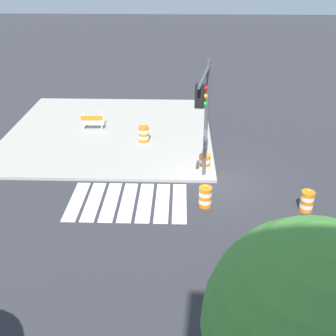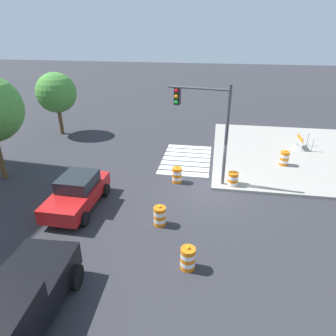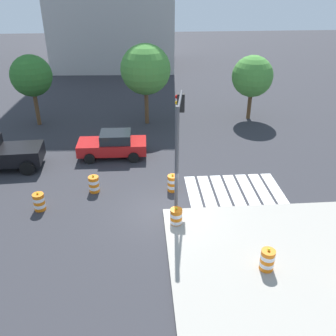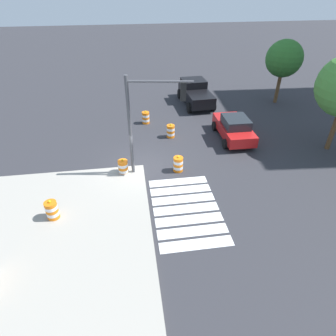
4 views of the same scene
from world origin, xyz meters
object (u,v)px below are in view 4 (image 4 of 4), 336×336
Objects in this scene: pickup_truck at (195,92)px; traffic_barrel_on_sidewalk at (52,210)px; sports_car at (234,128)px; traffic_barrel_crosswalk_end at (178,164)px; traffic_light_pole at (151,110)px; street_tree_streetside_near at (284,59)px; traffic_barrel_median_far at (171,131)px; traffic_barrel_median_near at (146,118)px; traffic_barrel_near_corner at (123,167)px.

traffic_barrel_on_sidewalk is (13.51, -9.76, -0.37)m from pickup_truck.
pickup_truck is (-6.96, -1.17, 0.16)m from sports_car.
sports_car is 5.64m from traffic_barrel_crosswalk_end.
traffic_light_pole reaches higher than traffic_barrel_crosswalk_end.
traffic_barrel_median_far is at bearing -63.17° from street_tree_streetside_near.
traffic_light_pole is (10.47, -4.79, 2.94)m from pickup_truck.
sports_car is at bearing -44.99° from street_tree_streetside_near.
sports_car is 7.06m from pickup_truck.
traffic_barrel_crosswalk_end is at bearing -2.91° from traffic_barrel_median_far.
traffic_barrel_on_sidewalk reaches higher than traffic_barrel_crosswalk_end.
sports_car is 4.24× the size of traffic_barrel_median_near.
traffic_barrel_median_far is at bearing 31.26° from traffic_barrel_median_near.
traffic_barrel_median_near is 0.19× the size of traffic_light_pole.
traffic_barrel_median_far is at bearing -100.87° from sports_car.
street_tree_streetside_near is at bearing 82.73° from pickup_truck.
traffic_light_pole reaches higher than traffic_barrel_near_corner.
traffic_barrel_near_corner is 0.19× the size of street_tree_streetside_near.
sports_car is 0.82× the size of street_tree_streetside_near.
street_tree_streetside_near is at bearing 131.87° from traffic_barrel_crosswalk_end.
traffic_barrel_near_corner is (3.29, -7.65, -0.36)m from sports_car.
traffic_barrel_on_sidewalk is (3.26, -3.28, 0.15)m from traffic_barrel_near_corner.
traffic_barrel_median_far is at bearing 140.66° from traffic_barrel_near_corner.
traffic_barrel_crosswalk_end is (10.36, -3.33, -0.52)m from pickup_truck.
traffic_barrel_near_corner is at bearing -97.56° from traffic_light_pole.
traffic_barrel_near_corner is at bearing -15.39° from traffic_barrel_median_near.
sports_car reaches higher than traffic_barrel_near_corner.
sports_car is 4.24× the size of traffic_barrel_on_sidewalk.
traffic_barrel_median_near is 7.69m from traffic_light_pole.
sports_car reaches higher than traffic_barrel_on_sidewalk.
traffic_barrel_on_sidewalk reaches higher than traffic_barrel_near_corner.
traffic_barrel_median_near is (-3.36, -5.82, -0.36)m from sports_car.
traffic_barrel_crosswalk_end is 1.00× the size of traffic_barrel_median_near.
sports_car is at bearing 113.28° from traffic_barrel_near_corner.
street_tree_streetside_near is (-5.22, 10.31, 3.31)m from traffic_barrel_median_far.
traffic_barrel_median_near is 0.19× the size of street_tree_streetside_near.
traffic_barrel_crosswalk_end is 1.00× the size of traffic_barrel_median_far.
traffic_barrel_median_far is 9.93m from traffic_barrel_on_sidewalk.
pickup_truck is at bearing -97.27° from street_tree_streetside_near.
traffic_light_pole is 15.33m from street_tree_streetside_near.
traffic_barrel_near_corner is at bearing -55.72° from street_tree_streetside_near.
traffic_barrel_median_far is at bearing 177.09° from traffic_barrel_crosswalk_end.
street_tree_streetside_near reaches higher than traffic_barrel_median_near.
traffic_barrel_median_far is at bearing 137.94° from traffic_barrel_on_sidewalk.
pickup_truck reaches higher than traffic_barrel_median_far.
traffic_barrel_on_sidewalk is (9.91, -5.11, 0.15)m from traffic_barrel_median_near.
traffic_light_pole reaches higher than traffic_barrel_on_sidewalk.
traffic_barrel_median_far is (2.54, 1.54, 0.00)m from traffic_barrel_median_near.
sports_car is 0.83× the size of pickup_truck.
traffic_barrel_median_near is at bearing -120.00° from sports_car.
traffic_barrel_on_sidewalk is (6.55, -10.93, -0.21)m from sports_car.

